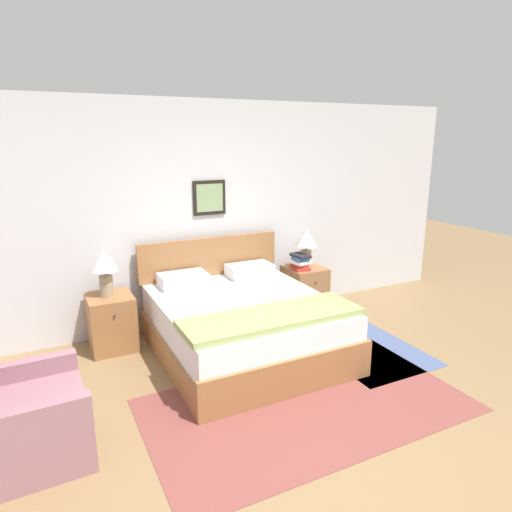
{
  "coord_description": "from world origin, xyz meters",
  "views": [
    {
      "loc": [
        -1.73,
        -2.26,
        2.18
      ],
      "look_at": [
        0.15,
        1.5,
        1.08
      ],
      "focal_mm": 32.0,
      "sensor_mm": 36.0,
      "label": 1
    }
  ],
  "objects_px": {
    "armchair": "(28,417)",
    "bed": "(243,324)",
    "nightstand_near_window": "(112,322)",
    "nightstand_by_door": "(304,289)",
    "table_lamp_by_door": "(306,242)",
    "table_lamp_near_window": "(105,265)"
  },
  "relations": [
    {
      "from": "armchair",
      "to": "bed",
      "type": "bearing_deg",
      "value": 109.74
    },
    {
      "from": "armchair",
      "to": "nightstand_near_window",
      "type": "distance_m",
      "value": 1.71
    },
    {
      "from": "nightstand_by_door",
      "to": "armchair",
      "type": "bearing_deg",
      "value": -154.82
    },
    {
      "from": "armchair",
      "to": "table_lamp_by_door",
      "type": "distance_m",
      "value": 3.61
    },
    {
      "from": "armchair",
      "to": "table_lamp_by_door",
      "type": "bearing_deg",
      "value": 113.42
    },
    {
      "from": "armchair",
      "to": "table_lamp_near_window",
      "type": "distance_m",
      "value": 1.81
    },
    {
      "from": "bed",
      "to": "nightstand_by_door",
      "type": "bearing_deg",
      "value": 30.88
    },
    {
      "from": "bed",
      "to": "table_lamp_by_door",
      "type": "relative_size",
      "value": 3.91
    },
    {
      "from": "nightstand_by_door",
      "to": "table_lamp_by_door",
      "type": "height_order",
      "value": "table_lamp_by_door"
    },
    {
      "from": "nightstand_near_window",
      "to": "table_lamp_near_window",
      "type": "bearing_deg",
      "value": 164.25
    },
    {
      "from": "armchair",
      "to": "nightstand_by_door",
      "type": "height_order",
      "value": "armchair"
    },
    {
      "from": "table_lamp_near_window",
      "to": "table_lamp_by_door",
      "type": "xyz_separation_m",
      "value": [
        2.43,
        0.0,
        0.0
      ]
    },
    {
      "from": "table_lamp_near_window",
      "to": "bed",
      "type": "bearing_deg",
      "value": -30.67
    },
    {
      "from": "armchair",
      "to": "nightstand_by_door",
      "type": "xyz_separation_m",
      "value": [
        3.21,
        1.51,
        -0.02
      ]
    },
    {
      "from": "table_lamp_near_window",
      "to": "nightstand_near_window",
      "type": "bearing_deg",
      "value": -15.75
    },
    {
      "from": "bed",
      "to": "table_lamp_near_window",
      "type": "relative_size",
      "value": 3.91
    },
    {
      "from": "nightstand_near_window",
      "to": "armchair",
      "type": "bearing_deg",
      "value": -118.27
    },
    {
      "from": "nightstand_near_window",
      "to": "table_lamp_by_door",
      "type": "xyz_separation_m",
      "value": [
        2.41,
        0.01,
        0.62
      ]
    },
    {
      "from": "nightstand_by_door",
      "to": "table_lamp_by_door",
      "type": "relative_size",
      "value": 1.18
    },
    {
      "from": "nightstand_near_window",
      "to": "nightstand_by_door",
      "type": "distance_m",
      "value": 2.4
    },
    {
      "from": "nightstand_near_window",
      "to": "bed",
      "type": "bearing_deg",
      "value": -30.88
    },
    {
      "from": "bed",
      "to": "table_lamp_near_window",
      "type": "bearing_deg",
      "value": 149.33
    }
  ]
}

